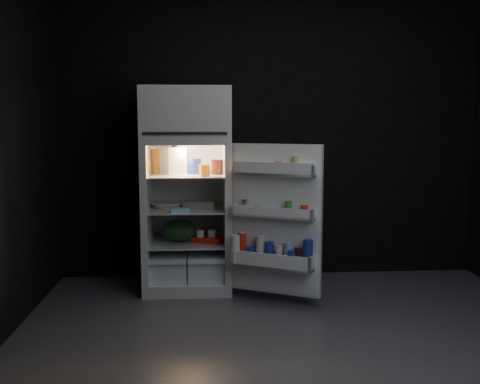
{
  "coord_description": "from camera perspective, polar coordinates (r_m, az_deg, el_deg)",
  "views": [
    {
      "loc": [
        -0.65,
        -3.65,
        1.48
      ],
      "look_at": [
        -0.34,
        1.0,
        0.9
      ],
      "focal_mm": 42.0,
      "sensor_mm": 36.0,
      "label": 1
    }
  ],
  "objects": [
    {
      "name": "milk_jug",
      "position": [
        4.95,
        -6.67,
        3.18
      ],
      "size": [
        0.21,
        0.21,
        0.24
      ],
      "primitive_type": "cube",
      "rotation": [
        0.0,
        0.0,
        0.39
      ],
      "color": "white",
      "rests_on": "refrigerator"
    },
    {
      "name": "refrigerator",
      "position": [
        5.0,
        -5.4,
        1.04
      ],
      "size": [
        0.76,
        0.71,
        1.78
      ],
      "color": "white",
      "rests_on": "ground"
    },
    {
      "name": "produce_bag",
      "position": [
        5.03,
        -6.12,
        -3.9
      ],
      "size": [
        0.4,
        0.37,
        0.2
      ],
      "primitive_type": "ellipsoid",
      "rotation": [
        0.0,
        0.0,
        0.39
      ],
      "color": "#193815",
      "rests_on": "refrigerator"
    },
    {
      "name": "amber_bottle",
      "position": [
        5.02,
        -8.57,
        3.09
      ],
      "size": [
        0.1,
        0.1,
        0.22
      ],
      "primitive_type": "cylinder",
      "rotation": [
        0.0,
        0.0,
        0.3
      ],
      "color": "#AC661B",
      "rests_on": "refrigerator"
    },
    {
      "name": "wall_back",
      "position": [
        5.39,
        3.1,
        5.71
      ],
      "size": [
        4.0,
        0.0,
        2.7
      ],
      "primitive_type": "cube",
      "color": "black",
      "rests_on": "ground"
    },
    {
      "name": "floor",
      "position": [
        3.99,
        6.01,
        -14.72
      ],
      "size": [
        4.0,
        3.4,
        0.0
      ],
      "primitive_type": "cube",
      "color": "#535358",
      "rests_on": "ground"
    },
    {
      "name": "small_carton",
      "position": [
        4.75,
        -3.65,
        2.2
      ],
      "size": [
        0.09,
        0.08,
        0.1
      ],
      "primitive_type": "cube",
      "rotation": [
        0.0,
        0.0,
        0.42
      ],
      "color": "orange",
      "rests_on": "refrigerator"
    },
    {
      "name": "flat_package",
      "position": [
        4.74,
        -6.19,
        -1.86
      ],
      "size": [
        0.17,
        0.11,
        0.04
      ],
      "primitive_type": "cube",
      "rotation": [
        0.0,
        0.0,
        0.2
      ],
      "color": "#80B6C6",
      "rests_on": "refrigerator"
    },
    {
      "name": "jam_jar",
      "position": [
        4.93,
        -2.36,
        2.57
      ],
      "size": [
        0.11,
        0.11,
        0.13
      ],
      "primitive_type": "cylinder",
      "rotation": [
        0.0,
        0.0,
        -0.05
      ],
      "color": "black",
      "rests_on": "refrigerator"
    },
    {
      "name": "yogurt_tray",
      "position": [
        4.98,
        -3.36,
        -4.84
      ],
      "size": [
        0.28,
        0.23,
        0.05
      ],
      "primitive_type": "cube",
      "rotation": [
        0.0,
        0.0,
        -0.43
      ],
      "color": "red",
      "rests_on": "refrigerator"
    },
    {
      "name": "egg_carton",
      "position": [
        4.91,
        -4.17,
        -1.34
      ],
      "size": [
        0.29,
        0.15,
        0.07
      ],
      "primitive_type": "cube",
      "rotation": [
        0.0,
        0.0,
        -0.19
      ],
      "color": "gray",
      "rests_on": "refrigerator"
    },
    {
      "name": "wrapped_pkg",
      "position": [
        5.14,
        -3.16,
        -1.06
      ],
      "size": [
        0.13,
        0.12,
        0.05
      ],
      "primitive_type": "cube",
      "rotation": [
        0.0,
        0.0,
        0.23
      ],
      "color": "beige",
      "rests_on": "refrigerator"
    },
    {
      "name": "small_can_silver",
      "position": [
        5.15,
        -2.61,
        -4.2
      ],
      "size": [
        0.07,
        0.07,
        0.09
      ],
      "primitive_type": "cylinder",
      "rotation": [
        0.0,
        0.0,
        0.04
      ],
      "color": "#B8B8BC",
      "rests_on": "refrigerator"
    },
    {
      "name": "small_can_red",
      "position": [
        5.17,
        -3.61,
        -4.17
      ],
      "size": [
        0.08,
        0.08,
        0.09
      ],
      "primitive_type": "cylinder",
      "rotation": [
        0.0,
        0.0,
        0.1
      ],
      "color": "red",
      "rests_on": "refrigerator"
    },
    {
      "name": "fridge_door",
      "position": [
        4.53,
        3.53,
        -3.15
      ],
      "size": [
        0.73,
        0.5,
        1.22
      ],
      "color": "white",
      "rests_on": "ground"
    },
    {
      "name": "mayo_jar",
      "position": [
        4.95,
        -4.63,
        2.63
      ],
      "size": [
        0.14,
        0.14,
        0.14
      ],
      "primitive_type": "cylinder",
      "rotation": [
        0.0,
        0.0,
        0.21
      ],
      "color": "navy",
      "rests_on": "refrigerator"
    },
    {
      "name": "wall_front",
      "position": [
        2.06,
        14.63,
        3.19
      ],
      "size": [
        4.0,
        0.0,
        2.7
      ],
      "primitive_type": "cube",
      "color": "black",
      "rests_on": "ground"
    },
    {
      "name": "pie",
      "position": [
        5.03,
        -7.26,
        -1.35
      ],
      "size": [
        0.32,
        0.32,
        0.04
      ],
      "primitive_type": "cylinder",
      "rotation": [
        0.0,
        0.0,
        0.23
      ],
      "color": "tan",
      "rests_on": "refrigerator"
    }
  ]
}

